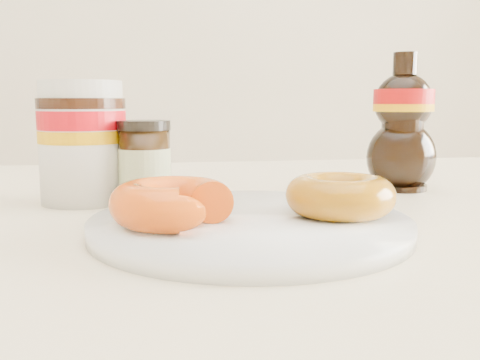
{
  "coord_description": "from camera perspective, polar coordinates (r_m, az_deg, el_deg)",
  "views": [
    {
      "loc": [
        -0.06,
        -0.37,
        0.85
      ],
      "look_at": [
        0.01,
        0.09,
        0.79
      ],
      "focal_mm": 40.0,
      "sensor_mm": 36.0,
      "label": 1
    }
  ],
  "objects": [
    {
      "name": "dining_table",
      "position": [
        0.51,
        -1.65,
        -13.31
      ],
      "size": [
        1.4,
        0.9,
        0.75
      ],
      "color": "beige",
      "rests_on": "ground"
    },
    {
      "name": "plate",
      "position": [
        0.43,
        1.06,
        -4.72
      ],
      "size": [
        0.25,
        0.25,
        0.01
      ],
      "color": "white",
      "rests_on": "dining_table"
    },
    {
      "name": "donut_bitten",
      "position": [
        0.4,
        -7.27,
        -2.43
      ],
      "size": [
        0.1,
        0.1,
        0.03
      ],
      "primitive_type": "torus",
      "rotation": [
        0.0,
        0.0,
        -0.06
      ],
      "color": "#DD4D0C",
      "rests_on": "plate"
    },
    {
      "name": "donut_whole",
      "position": [
        0.44,
        10.64,
        -1.62
      ],
      "size": [
        0.12,
        0.12,
        0.03
      ],
      "primitive_type": "torus",
      "rotation": [
        0.0,
        0.0,
        0.42
      ],
      "color": "#955A09",
      "rests_on": "plate"
    },
    {
      "name": "nutella_jar",
      "position": [
        0.57,
        -16.44,
        4.38
      ],
      "size": [
        0.09,
        0.09,
        0.12
      ],
      "rotation": [
        0.0,
        0.0,
        -0.06
      ],
      "color": "white",
      "rests_on": "dining_table"
    },
    {
      "name": "syrup_bottle",
      "position": [
        0.65,
        16.95,
        5.93
      ],
      "size": [
        0.09,
        0.08,
        0.16
      ],
      "primitive_type": null,
      "rotation": [
        0.0,
        0.0,
        -0.13
      ],
      "color": "black",
      "rests_on": "dining_table"
    },
    {
      "name": "dark_jar",
      "position": [
        0.55,
        -10.13,
        1.72
      ],
      "size": [
        0.05,
        0.05,
        0.08
      ],
      "rotation": [
        0.0,
        0.0,
        -0.08
      ],
      "color": "black",
      "rests_on": "dining_table"
    }
  ]
}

